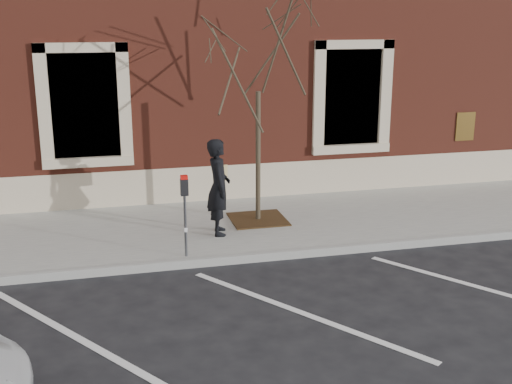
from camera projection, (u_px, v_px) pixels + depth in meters
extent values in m
plane|color=#28282B|center=(264.00, 260.00, 11.52)|extent=(120.00, 120.00, 0.00)
cube|color=#B3B3A9|center=(243.00, 226.00, 13.14)|extent=(40.00, 3.50, 0.15)
cube|color=#9E9E99|center=(265.00, 257.00, 11.46)|extent=(40.00, 0.12, 0.15)
cube|color=maroon|center=(195.00, 24.00, 17.71)|extent=(40.00, 8.50, 8.00)
cube|color=#C2B094|center=(226.00, 182.00, 14.68)|extent=(40.00, 0.06, 0.80)
cube|color=black|center=(85.00, 105.00, 13.61)|extent=(1.40, 0.30, 2.20)
cube|color=#C2B094|center=(89.00, 162.00, 13.77)|extent=(1.90, 0.20, 0.20)
cube|color=black|center=(349.00, 97.00, 14.99)|extent=(1.40, 0.30, 2.20)
cube|color=#C2B094|center=(350.00, 148.00, 15.15)|extent=(1.90, 0.20, 0.20)
imported|color=black|center=(219.00, 187.00, 12.21)|extent=(0.51, 0.72, 1.86)
cylinder|color=#595B60|center=(185.00, 226.00, 11.13)|extent=(0.05, 0.05, 1.11)
cube|color=black|center=(184.00, 187.00, 10.94)|extent=(0.13, 0.10, 0.29)
cube|color=red|center=(184.00, 177.00, 10.90)|extent=(0.12, 0.10, 0.07)
cube|color=white|center=(186.00, 230.00, 11.10)|extent=(0.06, 0.00, 0.08)
cube|color=#402B14|center=(258.00, 219.00, 13.26)|extent=(1.12, 1.12, 0.03)
cylinder|color=#3F3526|center=(258.00, 157.00, 12.91)|extent=(0.10, 0.10, 2.65)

